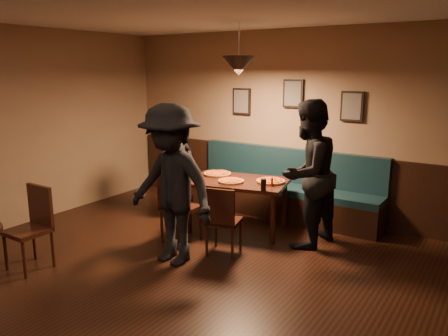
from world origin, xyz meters
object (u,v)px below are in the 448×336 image
object	(u,v)px
chair_near_left	(181,206)
dining_table	(238,205)
booth_bench	(283,185)
diner_front	(171,185)
cafe_chair_far	(27,229)
chair_near_right	(224,220)
diner_left	(179,168)
tabasco_bottle	(272,181)
soda_glass	(263,185)
diner_right	(307,174)

from	to	relation	value
chair_near_left	dining_table	bearing A→B (deg)	64.39
booth_bench	diner_front	xyz separation A→B (m)	(-0.34, -2.19, 0.42)
cafe_chair_far	chair_near_right	bearing A→B (deg)	-135.24
booth_bench	chair_near_right	size ratio (longest dim) A/B	3.50
diner_left	chair_near_right	bearing A→B (deg)	-116.87
diner_left	dining_table	bearing A→B (deg)	-86.80
booth_bench	dining_table	xyz separation A→B (m)	(-0.27, -0.86, -0.14)
chair_near_left	cafe_chair_far	size ratio (longest dim) A/B	1.02
diner_left	tabasco_bottle	distance (m)	1.60
diner_front	diner_left	bearing A→B (deg)	131.51
chair_near_left	booth_bench	bearing A→B (deg)	69.26
booth_bench	diner_left	world-z (taller)	diner_left
soda_glass	cafe_chair_far	world-z (taller)	cafe_chair_far
tabasco_bottle	diner_left	bearing A→B (deg)	178.25
dining_table	soda_glass	distance (m)	0.75
booth_bench	cafe_chair_far	size ratio (longest dim) A/B	3.22
diner_left	cafe_chair_far	distance (m)	2.40
tabasco_bottle	soda_glass	bearing A→B (deg)	-89.21
chair_near_right	cafe_chair_far	world-z (taller)	cafe_chair_far
chair_near_right	dining_table	bearing A→B (deg)	95.85
chair_near_left	diner_right	xyz separation A→B (m)	(1.40, 0.79, 0.45)
dining_table	diner_front	distance (m)	1.45
chair_near_left	chair_near_right	size ratio (longest dim) A/B	1.11
dining_table	diner_right	bearing A→B (deg)	-12.72
diner_right	diner_front	bearing A→B (deg)	-27.91
diner_left	cafe_chair_far	world-z (taller)	diner_left
tabasco_bottle	booth_bench	bearing A→B (deg)	107.09
cafe_chair_far	tabasco_bottle	bearing A→B (deg)	-128.07
cafe_chair_far	diner_right	bearing A→B (deg)	-133.91
diner_right	tabasco_bottle	xyz separation A→B (m)	(-0.47, -0.05, -0.15)
dining_table	cafe_chair_far	bearing A→B (deg)	-132.36
booth_bench	cafe_chair_far	world-z (taller)	booth_bench
chair_near_left	diner_right	bearing A→B (deg)	30.48
chair_near_right	diner_left	world-z (taller)	diner_left
soda_glass	diner_left	bearing A→B (deg)	169.89
booth_bench	soda_glass	distance (m)	1.20
tabasco_bottle	diner_right	bearing A→B (deg)	5.90
chair_near_right	diner_right	xyz separation A→B (m)	(0.72, 0.81, 0.50)
diner_left	diner_right	xyz separation A→B (m)	(2.07, -0.00, 0.18)
chair_near_left	diner_left	size ratio (longest dim) A/B	0.64
tabasco_bottle	cafe_chair_far	world-z (taller)	cafe_chair_far
diner_right	diner_left	bearing A→B (deg)	-79.09
chair_near_right	diner_right	size ratio (longest dim) A/B	0.46
diner_front	tabasco_bottle	bearing A→B (deg)	69.77
booth_bench	cafe_chair_far	distance (m)	3.58
chair_near_left	diner_left	bearing A→B (deg)	131.67
tabasco_bottle	cafe_chair_far	bearing A→B (deg)	-128.32
tabasco_bottle	chair_near_right	bearing A→B (deg)	-107.99
dining_table	diner_left	xyz separation A→B (m)	(-1.06, 0.02, 0.39)
dining_table	diner_right	distance (m)	1.16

